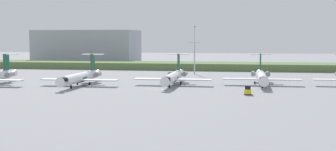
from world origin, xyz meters
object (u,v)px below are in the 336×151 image
at_px(regional_jet_fourth, 262,77).
at_px(antenna_mast, 195,54).
at_px(regional_jet_third, 174,77).
at_px(regional_jet_second, 81,77).
at_px(baggage_tug, 248,91).

relative_size(regional_jet_fourth, antenna_mast, 1.67).
bearing_deg(regional_jet_fourth, regional_jet_third, -170.22).
height_order(regional_jet_second, regional_jet_third, same).
distance_m(antenna_mast, baggage_tug, 62.10).
bearing_deg(regional_jet_second, regional_jet_third, 12.00).
bearing_deg(regional_jet_fourth, antenna_mast, 124.11).
distance_m(regional_jet_third, antenna_mast, 40.04).
distance_m(regional_jet_fourth, antenna_mast, 42.83).
relative_size(regional_jet_second, antenna_mast, 1.67).
xyz_separation_m(regional_jet_third, regional_jet_fourth, (25.85, 4.46, 0.00)).
relative_size(regional_jet_fourth, baggage_tug, 9.69).
distance_m(regional_jet_second, regional_jet_fourth, 53.58).
xyz_separation_m(regional_jet_third, baggage_tug, (21.52, -18.92, -1.53)).
bearing_deg(regional_jet_third, regional_jet_fourth, 9.78).
bearing_deg(regional_jet_fourth, regional_jet_second, -169.09).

